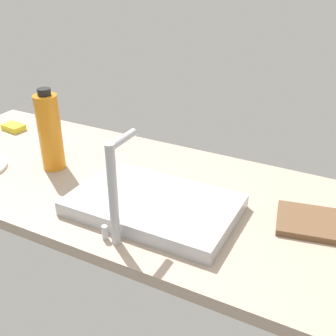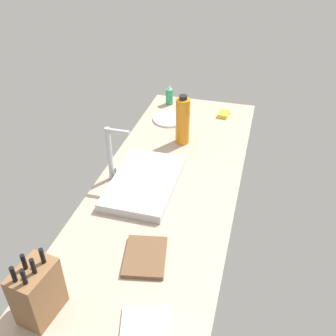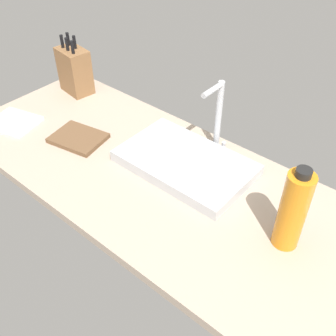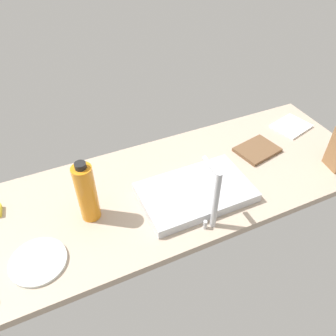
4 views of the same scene
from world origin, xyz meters
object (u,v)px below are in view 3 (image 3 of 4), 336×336
at_px(water_bottle, 293,210).
at_px(faucet, 218,113).
at_px(cutting_board, 78,138).
at_px(knife_block, 75,70).
at_px(sink_basin, 185,163).
at_px(dish_towel, 14,122).

bearing_deg(water_bottle, faucet, 150.39).
height_order(faucet, cutting_board, faucet).
distance_m(knife_block, water_bottle, 1.19).
distance_m(sink_basin, faucet, 0.21).
bearing_deg(knife_block, sink_basin, -0.46).
xyz_separation_m(cutting_board, dish_towel, (-0.30, -0.10, -0.00)).
relative_size(faucet, water_bottle, 1.00).
bearing_deg(water_bottle, sink_basin, 169.80).
bearing_deg(water_bottle, dish_towel, -172.20).
relative_size(sink_basin, water_bottle, 1.68).
height_order(knife_block, cutting_board, knife_block).
bearing_deg(cutting_board, sink_basin, 18.33).
bearing_deg(sink_basin, faucet, 84.36).
bearing_deg(cutting_board, water_bottle, 4.14).
relative_size(faucet, knife_block, 1.08).
distance_m(cutting_board, dish_towel, 0.31).
height_order(sink_basin, knife_block, knife_block).
bearing_deg(sink_basin, dish_towel, -161.80).
bearing_deg(cutting_board, faucet, 34.34).
bearing_deg(cutting_board, dish_towel, -161.99).
height_order(sink_basin, cutting_board, sink_basin).
bearing_deg(faucet, knife_block, -176.25).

